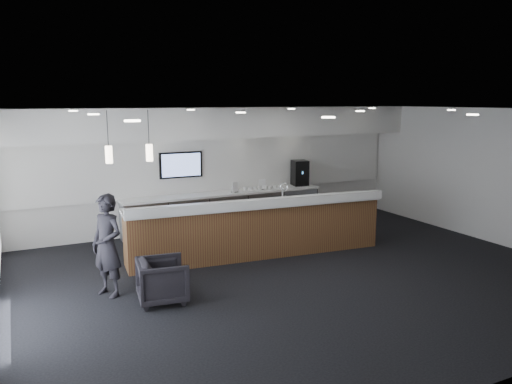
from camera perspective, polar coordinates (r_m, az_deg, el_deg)
name	(u,v)px	position (r m, az deg, el deg)	size (l,w,h in m)	color
ground	(301,276)	(9.30, 5.19, -9.49)	(10.00, 10.00, 0.00)	black
ceiling	(304,110)	(8.75, 5.52, 9.31)	(10.00, 8.00, 0.02)	black
back_wall	(219,168)	(12.45, -4.30, 2.74)	(10.00, 0.02, 3.00)	silver
right_wall	(496,177)	(12.25, 25.74, 1.60)	(0.02, 8.00, 3.00)	silver
soffit_bulkhead	(225,122)	(11.93, -3.56, 7.96)	(10.00, 0.90, 0.70)	silver
alcove_panel	(219,164)	(12.41, -4.25, 3.18)	(9.80, 0.06, 1.40)	silver
back_credenza	(225,211)	(12.30, -3.61, -2.19)	(5.06, 0.66, 0.95)	gray
wall_tv	(181,165)	(12.01, -8.58, 3.09)	(1.05, 0.08, 0.62)	black
pendant_left	(157,155)	(8.59, -11.30, 4.12)	(0.12, 0.12, 0.30)	#FFE7C6
pendant_right	(114,158)	(8.44, -15.90, 3.81)	(0.12, 0.12, 0.30)	#FFE7C6
ceiling_can_lights	(304,112)	(8.75, 5.51, 9.12)	(7.00, 5.00, 0.02)	white
service_counter	(257,228)	(10.29, 0.13, -4.14)	(5.44, 1.34, 1.49)	#542C1C
coffee_machine	(300,173)	(13.18, 5.02, 2.19)	(0.45, 0.54, 0.66)	black
info_sign_left	(235,187)	(12.16, -2.39, 0.54)	(0.18, 0.02, 0.25)	white
info_sign_right	(262,184)	(12.54, 0.69, 0.87)	(0.19, 0.02, 0.26)	white
armchair	(163,280)	(8.17, -10.63, -9.90)	(0.75, 0.77, 0.70)	black
lounge_guest	(107,246)	(8.48, -16.64, -5.89)	(0.62, 0.41, 1.69)	black
cup_0	(280,186)	(12.78, 2.72, 0.70)	(0.11, 0.11, 0.11)	white
cup_1	(275,186)	(12.71, 2.16, 0.65)	(0.11, 0.11, 0.11)	white
cup_2	(270,187)	(12.64, 1.60, 0.60)	(0.11, 0.11, 0.11)	white
cup_3	(265,187)	(12.58, 1.04, 0.55)	(0.11, 0.11, 0.11)	white
cup_4	(260,188)	(12.52, 0.47, 0.51)	(0.11, 0.11, 0.11)	white
cup_5	(255,188)	(12.46, -0.11, 0.46)	(0.11, 0.11, 0.11)	white
cup_6	(250,188)	(12.40, -0.69, 0.41)	(0.11, 0.11, 0.11)	white
cup_7	(245,189)	(12.34, -1.28, 0.36)	(0.11, 0.11, 0.11)	white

